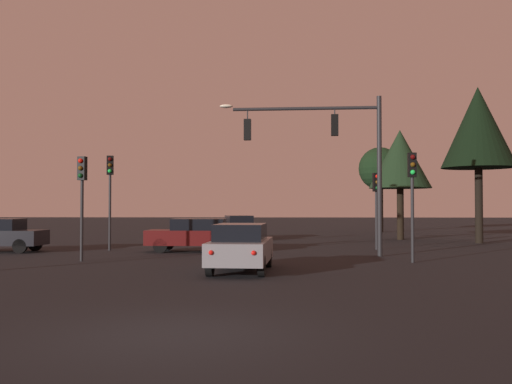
# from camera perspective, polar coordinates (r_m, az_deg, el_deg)

# --- Properties ---
(ground_plane) EXTENTS (168.00, 168.00, 0.00)m
(ground_plane) POSITION_cam_1_polar(r_m,az_deg,el_deg) (33.94, -0.69, -4.97)
(ground_plane) COLOR black
(ground_plane) RESTS_ON ground
(traffic_signal_mast_arm) EXTENTS (6.84, 0.59, 6.71)m
(traffic_signal_mast_arm) POSITION_cam_1_polar(r_m,az_deg,el_deg) (24.68, 7.45, 4.63)
(traffic_signal_mast_arm) COLOR #232326
(traffic_signal_mast_arm) RESTS_ON ground
(traffic_light_corner_left) EXTENTS (0.34, 0.37, 3.71)m
(traffic_light_corner_left) POSITION_cam_1_polar(r_m,az_deg,el_deg) (28.60, 11.76, -0.28)
(traffic_light_corner_left) COLOR #232326
(traffic_light_corner_left) RESTS_ON ground
(traffic_light_corner_right) EXTENTS (0.31, 0.36, 4.06)m
(traffic_light_corner_right) POSITION_cam_1_polar(r_m,az_deg,el_deg) (22.18, 15.12, 0.72)
(traffic_light_corner_right) COLOR #232326
(traffic_light_corner_right) RESTS_ON ground
(traffic_light_median) EXTENTS (0.34, 0.37, 3.97)m
(traffic_light_median) POSITION_cam_1_polar(r_m,az_deg,el_deg) (22.96, -16.75, 0.51)
(traffic_light_median) COLOR #232326
(traffic_light_median) RESTS_ON ground
(traffic_light_far_side) EXTENTS (0.33, 0.37, 4.49)m
(traffic_light_far_side) POSITION_cam_1_polar(r_m,az_deg,el_deg) (28.25, -14.16, 0.82)
(traffic_light_far_side) COLOR #232326
(traffic_light_far_side) RESTS_ON ground
(car_nearside_lane) EXTENTS (1.98, 4.42, 1.52)m
(car_nearside_lane) POSITION_cam_1_polar(r_m,az_deg,el_deg) (18.52, -1.47, -5.38)
(car_nearside_lane) COLOR gray
(car_nearside_lane) RESTS_ON ground
(car_crossing_left) EXTENTS (4.54, 1.79, 1.52)m
(car_crossing_left) POSITION_cam_1_polar(r_m,az_deg,el_deg) (26.82, -5.89, -4.18)
(car_crossing_left) COLOR #4C0F0F
(car_crossing_left) RESTS_ON ground
(car_crossing_right) EXTENTS (4.01, 1.81, 1.52)m
(car_crossing_right) POSITION_cam_1_polar(r_m,az_deg,el_deg) (29.05, -23.89, -3.86)
(car_crossing_right) COLOR black
(car_crossing_right) RESTS_ON ground
(car_far_lane) EXTENTS (2.67, 4.42, 1.52)m
(car_far_lane) POSITION_cam_1_polar(r_m,az_deg,el_deg) (37.11, -1.67, -3.45)
(car_far_lane) COLOR black
(car_far_lane) RESTS_ON ground
(tree_behind_sign) EXTENTS (3.92, 3.92, 6.96)m
(tree_behind_sign) POSITION_cam_1_polar(r_m,az_deg,el_deg) (37.83, 13.98, 3.12)
(tree_behind_sign) COLOR black
(tree_behind_sign) RESTS_ON ground
(tree_left_far) EXTENTS (4.15, 4.15, 8.94)m
(tree_left_far) POSITION_cam_1_polar(r_m,az_deg,el_deg) (35.59, 21.00, 5.90)
(tree_left_far) COLOR black
(tree_left_far) RESTS_ON ground
(tree_center_horizon) EXTENTS (3.52, 3.52, 7.02)m
(tree_center_horizon) POSITION_cam_1_polar(r_m,az_deg,el_deg) (49.08, 12.09, 2.19)
(tree_center_horizon) COLOR black
(tree_center_horizon) RESTS_ON ground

